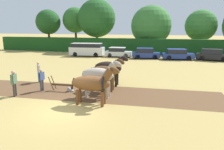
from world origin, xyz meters
name	(u,v)px	position (x,y,z in m)	size (l,w,h in m)	color
ground_plane	(63,111)	(0.00, 0.00, 0.00)	(240.00, 240.00, 0.00)	#A88E4C
plowed_furrow_strip	(54,90)	(-2.60, 3.34, 0.00)	(23.14, 3.93, 0.01)	brown
hedgerow	(142,46)	(0.00, 26.46, 1.28)	(55.34, 1.21, 2.57)	#194719
tree_far_left	(48,22)	(-19.17, 29.04, 5.39)	(4.81, 4.81, 7.82)	brown
tree_left	(75,20)	(-14.25, 31.13, 5.77)	(5.03, 5.03, 8.32)	#423323
tree_center_left	(97,18)	(-9.13, 29.62, 6.01)	(7.01, 7.01, 9.53)	#4C3823
tree_center	(151,26)	(0.90, 30.35, 4.67)	(7.11, 7.11, 8.23)	brown
tree_center_right	(201,26)	(9.26, 31.28, 4.68)	(5.33, 5.33, 7.35)	#4C3823
draft_horse_lead_left	(93,83)	(1.17, 1.45, 1.28)	(2.97, 1.10, 2.35)	brown
draft_horse_lead_right	(99,75)	(1.03, 2.91, 1.43)	(2.75, 1.15, 2.46)	#B2A38E
draft_horse_trail_left	(105,72)	(0.92, 4.37, 1.35)	(2.63, 1.05, 2.38)	#513319
draft_horse_trail_right	(109,68)	(0.79, 5.84, 1.37)	(2.77, 1.21, 2.38)	black
plow	(64,87)	(-1.82, 3.41, 0.33)	(1.80, 0.49, 1.13)	#4C331E
farmer_at_plow	(41,79)	(-3.30, 3.02, 0.89)	(0.23, 0.64, 1.56)	#4C4C4C
farmer_beside_team	(116,69)	(0.84, 7.46, 0.96)	(0.54, 0.43, 1.65)	#38332D
farmer_onlooker_left	(14,81)	(-4.27, 1.45, 0.99)	(0.33, 0.66, 1.70)	#38332D
farmer_onlooker_right	(39,71)	(-4.99, 5.12, 0.96)	(0.46, 0.54, 1.66)	#4C4C4C
parked_van	(87,49)	(-7.77, 21.51, 1.04)	(5.43, 2.52, 2.01)	silver
parked_car_left	(118,52)	(-2.90, 22.13, 0.69)	(4.05, 2.13, 1.43)	silver
parked_car_center_left	(146,53)	(1.33, 21.57, 0.72)	(4.09, 2.36, 1.49)	navy
parked_car_center	(177,54)	(5.71, 21.75, 0.71)	(4.43, 2.42, 1.47)	navy
parked_car_center_right	(213,55)	(10.27, 22.21, 0.74)	(4.45, 2.44, 1.54)	black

